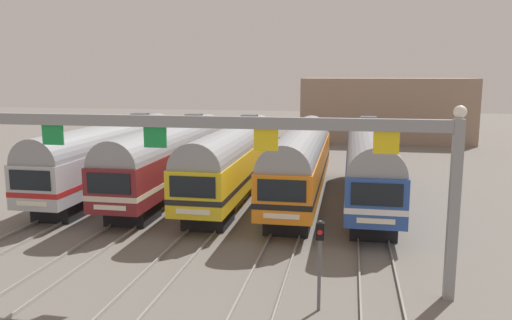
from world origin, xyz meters
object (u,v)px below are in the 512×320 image
Objects in this scene: catenary_gantry at (156,147)px; yard_signal_mast at (320,249)px; commuter_train_yellow at (235,157)px; commuter_train_maroon at (171,155)px; commuter_train_stainless at (111,154)px; commuter_train_blue at (370,161)px; commuter_train_orange at (301,159)px.

catenary_gantry is 7.35m from yard_signal_mast.
commuter_train_yellow is 0.81× the size of catenary_gantry.
catenary_gantry is (4.29, -13.50, 2.58)m from commuter_train_maroon.
commuter_train_yellow is (4.29, 0.00, 0.00)m from commuter_train_maroon.
commuter_train_blue is at bearing 0.00° from commuter_train_stainless.
commuter_train_yellow is at bearing 0.00° from commuter_train_maroon.
commuter_train_stainless reaches higher than yard_signal_mast.
commuter_train_yellow is 1.00× the size of commuter_train_blue.
commuter_train_blue is 0.81× the size of catenary_gantry.
commuter_train_blue is 16.20m from catenary_gantry.
commuter_train_orange is (8.59, -0.00, -0.00)m from commuter_train_maroon.
commuter_train_yellow is 16.61m from yard_signal_mast.
commuter_train_maroon is (4.29, 0.00, 0.00)m from commuter_train_stainless.
commuter_train_yellow is 1.00× the size of commuter_train_orange.
commuter_train_yellow is at bearing 112.83° from yard_signal_mast.
commuter_train_orange is at bearing 97.99° from yard_signal_mast.
commuter_train_blue is at bearing 82.01° from yard_signal_mast.
commuter_train_blue is at bearing 0.00° from commuter_train_yellow.
commuter_train_stainless is 1.00× the size of commuter_train_orange.
commuter_train_stainless is at bearing 179.98° from commuter_train_orange.
commuter_train_blue is (8.59, 0.00, 0.00)m from commuter_train_yellow.
commuter_train_orange is at bearing -0.03° from commuter_train_maroon.
catenary_gantry reaches higher than commuter_train_stainless.
commuter_train_orange is at bearing 72.35° from catenary_gantry.
commuter_train_maroon is 1.00× the size of commuter_train_blue.
commuter_train_orange is at bearing -0.02° from commuter_train_stainless.
commuter_train_yellow is at bearing 0.00° from commuter_train_stainless.
commuter_train_stainless is 4.29m from commuter_train_maroon.
commuter_train_orange is at bearing -0.06° from commuter_train_yellow.
commuter_train_blue is at bearing 57.54° from catenary_gantry.
commuter_train_stainless is 8.59m from commuter_train_yellow.
commuter_train_yellow is at bearing 90.00° from catenary_gantry.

